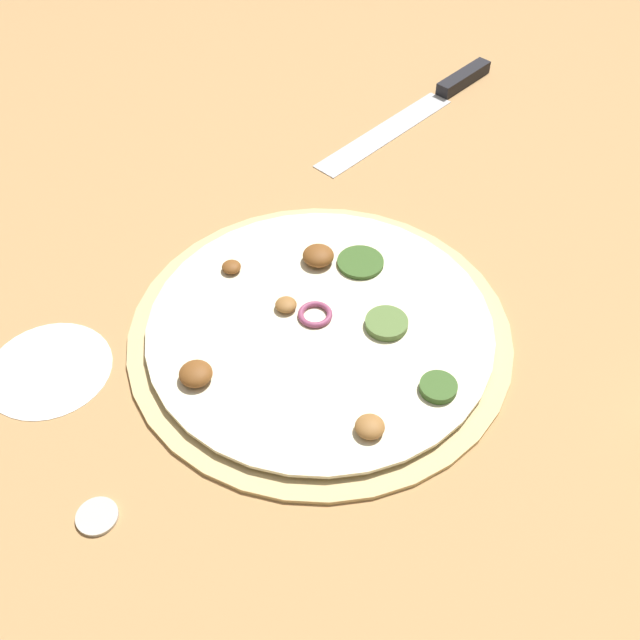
# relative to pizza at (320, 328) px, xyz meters

# --- Properties ---
(ground_plane) EXTENTS (3.00, 3.00, 0.00)m
(ground_plane) POSITION_rel_pizza_xyz_m (0.00, -0.00, -0.01)
(ground_plane) COLOR tan
(pizza) EXTENTS (0.38, 0.38, 0.03)m
(pizza) POSITION_rel_pizza_xyz_m (0.00, 0.00, 0.00)
(pizza) COLOR #D6B77A
(pizza) RESTS_ON ground_plane
(knife) EXTENTS (0.15, 0.33, 0.02)m
(knife) POSITION_rel_pizza_xyz_m (-0.32, 0.33, -0.00)
(knife) COLOR silver
(knife) RESTS_ON ground_plane
(loose_cap) EXTENTS (0.03, 0.03, 0.01)m
(loose_cap) POSITION_rel_pizza_xyz_m (0.11, -0.25, -0.00)
(loose_cap) COLOR beige
(loose_cap) RESTS_ON ground_plane
(flour_patch) EXTENTS (0.12, 0.12, 0.00)m
(flour_patch) POSITION_rel_pizza_xyz_m (-0.07, -0.25, -0.01)
(flour_patch) COLOR white
(flour_patch) RESTS_ON ground_plane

